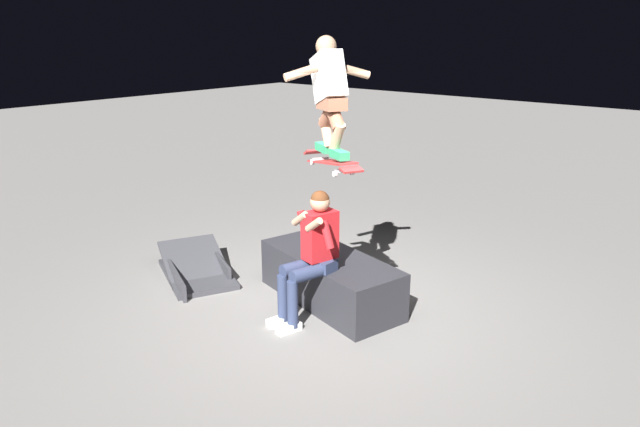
{
  "coord_description": "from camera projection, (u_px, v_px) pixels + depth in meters",
  "views": [
    {
      "loc": [
        -3.63,
        4.42,
        2.89
      ],
      "look_at": [
        -0.04,
        0.18,
        1.13
      ],
      "focal_mm": 32.79,
      "sensor_mm": 36.0,
      "label": 1
    }
  ],
  "objects": [
    {
      "name": "person_sitting_on_ledge",
      "position": [
        311.0,
        250.0,
        5.87
      ],
      "size": [
        0.59,
        0.79,
        1.37
      ],
      "color": "#2D3856",
      "rests_on": "ground"
    },
    {
      "name": "kicker_ramp",
      "position": [
        197.0,
        271.0,
        7.13
      ],
      "size": [
        1.39,
        1.16,
        0.42
      ],
      "color": "#38383D",
      "rests_on": "ground"
    },
    {
      "name": "skateboard",
      "position": [
        332.0,
        162.0,
        5.72
      ],
      "size": [
        1.0,
        0.64,
        0.15
      ],
      "color": "#B72D2D"
    },
    {
      "name": "skater_airborne",
      "position": [
        330.0,
        91.0,
        5.57
      ],
      "size": [
        0.63,
        0.83,
        1.12
      ],
      "color": "#2D9E66"
    },
    {
      "name": "ledge_box_main",
      "position": [
        330.0,
        279.0,
        6.43
      ],
      "size": [
        1.88,
        1.11,
        0.53
      ],
      "primitive_type": "cube",
      "rotation": [
        0.0,
        0.0,
        -0.24
      ],
      "color": "#28282D",
      "rests_on": "ground"
    },
    {
      "name": "ground_plane",
      "position": [
        328.0,
        309.0,
        6.32
      ],
      "size": [
        40.0,
        40.0,
        0.0
      ],
      "primitive_type": "plane",
      "color": "slate"
    }
  ]
}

